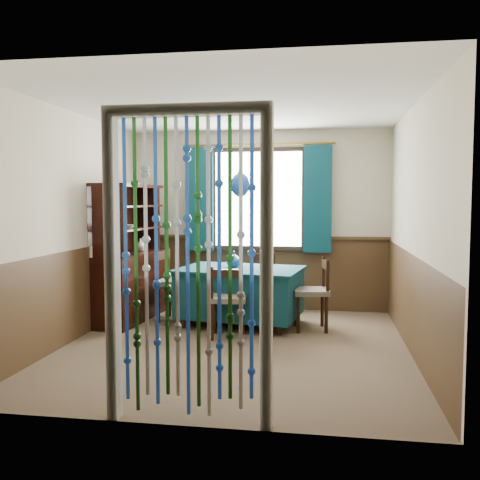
% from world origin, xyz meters
% --- Properties ---
extents(floor, '(4.00, 4.00, 0.00)m').
position_xyz_m(floor, '(0.00, 0.00, 0.00)').
color(floor, brown).
rests_on(floor, ground).
extents(ceiling, '(4.00, 4.00, 0.00)m').
position_xyz_m(ceiling, '(0.00, 0.00, 2.50)').
color(ceiling, silver).
rests_on(ceiling, ground).
extents(wall_back, '(3.60, 0.00, 3.60)m').
position_xyz_m(wall_back, '(0.00, 2.00, 1.25)').
color(wall_back, beige).
rests_on(wall_back, ground).
extents(wall_front, '(3.60, 0.00, 3.60)m').
position_xyz_m(wall_front, '(0.00, -2.00, 1.25)').
color(wall_front, beige).
rests_on(wall_front, ground).
extents(wall_left, '(0.00, 4.00, 4.00)m').
position_xyz_m(wall_left, '(-1.80, 0.00, 1.25)').
color(wall_left, beige).
rests_on(wall_left, ground).
extents(wall_right, '(0.00, 4.00, 4.00)m').
position_xyz_m(wall_right, '(1.80, 0.00, 1.25)').
color(wall_right, beige).
rests_on(wall_right, ground).
extents(wainscot_back, '(3.60, 0.00, 3.60)m').
position_xyz_m(wainscot_back, '(0.00, 1.99, 0.50)').
color(wainscot_back, '#422D19').
rests_on(wainscot_back, ground).
extents(wainscot_front, '(3.60, 0.00, 3.60)m').
position_xyz_m(wainscot_front, '(0.00, -1.99, 0.50)').
color(wainscot_front, '#422D19').
rests_on(wainscot_front, ground).
extents(wainscot_left, '(0.00, 4.00, 4.00)m').
position_xyz_m(wainscot_left, '(-1.79, 0.00, 0.50)').
color(wainscot_left, '#422D19').
rests_on(wainscot_left, ground).
extents(wainscot_right, '(0.00, 4.00, 4.00)m').
position_xyz_m(wainscot_right, '(1.79, 0.00, 0.50)').
color(wainscot_right, '#422D19').
rests_on(wainscot_right, ground).
extents(window, '(1.32, 0.12, 1.42)m').
position_xyz_m(window, '(0.00, 1.95, 1.55)').
color(window, black).
rests_on(window, wall_back).
extents(doorway, '(1.16, 0.12, 2.18)m').
position_xyz_m(doorway, '(0.00, -1.94, 1.05)').
color(doorway, silver).
rests_on(doorway, ground).
extents(dining_table, '(1.60, 1.22, 0.70)m').
position_xyz_m(dining_table, '(-0.10, 0.99, 0.41)').
color(dining_table, '#0C3542').
rests_on(dining_table, floor).
extents(chair_near, '(0.44, 0.43, 0.82)m').
position_xyz_m(chair_near, '(-0.14, 0.34, 0.44)').
color(chair_near, black).
rests_on(chair_near, floor).
extents(chair_far, '(0.54, 0.53, 0.83)m').
position_xyz_m(chair_far, '(0.04, 1.66, 0.44)').
color(chair_far, black).
rests_on(chair_far, floor).
extents(chair_left, '(0.47, 0.49, 0.92)m').
position_xyz_m(chair_left, '(-0.97, 1.11, 0.49)').
color(chair_left, black).
rests_on(chair_left, floor).
extents(chair_right, '(0.46, 0.47, 0.85)m').
position_xyz_m(chair_right, '(0.79, 0.87, 0.45)').
color(chair_right, black).
rests_on(chair_right, floor).
extents(sideboard, '(0.58, 1.37, 1.74)m').
position_xyz_m(sideboard, '(-1.55, 1.02, 0.60)').
color(sideboard, black).
rests_on(sideboard, floor).
extents(pendant_lamp, '(0.23, 0.23, 0.92)m').
position_xyz_m(pendant_lamp, '(-0.10, 0.99, 1.73)').
color(pendant_lamp, olive).
rests_on(pendant_lamp, ceiling).
extents(vase_table, '(0.18, 0.18, 0.18)m').
position_xyz_m(vase_table, '(-0.20, 1.08, 0.79)').
color(vase_table, '#17459E').
rests_on(vase_table, dining_table).
extents(bowl_shelf, '(0.30, 0.30, 0.06)m').
position_xyz_m(bowl_shelf, '(-1.49, 0.80, 1.22)').
color(bowl_shelf, beige).
rests_on(bowl_shelf, sideboard).
extents(vase_sideboard, '(0.22, 0.22, 0.18)m').
position_xyz_m(vase_sideboard, '(-1.49, 1.30, 0.96)').
color(vase_sideboard, beige).
rests_on(vase_sideboard, sideboard).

